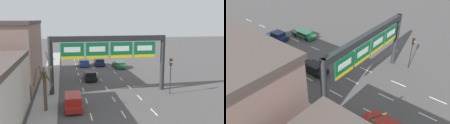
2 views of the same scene
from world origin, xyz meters
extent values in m
cube|color=white|center=(-3.30, 6.00, 0.01)|extent=(0.12, 2.00, 0.01)
cube|color=white|center=(-3.30, 11.00, 0.01)|extent=(0.12, 2.00, 0.01)
cube|color=white|center=(-3.30, 16.00, 0.01)|extent=(0.12, 2.00, 0.01)
cube|color=white|center=(-3.30, 21.00, 0.01)|extent=(0.12, 2.00, 0.01)
cube|color=white|center=(-3.30, 26.00, 0.01)|extent=(0.12, 2.00, 0.01)
cube|color=white|center=(-3.30, 31.00, 0.01)|extent=(0.12, 2.00, 0.01)
cube|color=white|center=(-3.30, 36.00, 0.01)|extent=(0.12, 2.00, 0.01)
cube|color=white|center=(-3.30, 41.00, 0.01)|extent=(0.12, 2.00, 0.01)
cube|color=white|center=(-3.30, 46.00, 0.01)|extent=(0.12, 2.00, 0.01)
cube|color=white|center=(0.00, 6.00, 0.01)|extent=(0.12, 2.00, 0.01)
cube|color=white|center=(0.00, 11.00, 0.01)|extent=(0.12, 2.00, 0.01)
cube|color=white|center=(0.00, 16.00, 0.01)|extent=(0.12, 2.00, 0.01)
cube|color=white|center=(0.00, 21.00, 0.01)|extent=(0.12, 2.00, 0.01)
cube|color=white|center=(0.00, 26.00, 0.01)|extent=(0.12, 2.00, 0.01)
cube|color=white|center=(0.00, 31.00, 0.01)|extent=(0.12, 2.00, 0.01)
cube|color=white|center=(0.00, 36.00, 0.01)|extent=(0.12, 2.00, 0.01)
cube|color=white|center=(0.00, 41.00, 0.01)|extent=(0.12, 2.00, 0.01)
cube|color=white|center=(0.00, 46.00, 0.01)|extent=(0.12, 2.00, 0.01)
cube|color=white|center=(3.30, 6.00, 0.01)|extent=(0.12, 2.00, 0.01)
cube|color=white|center=(3.30, 11.00, 0.01)|extent=(0.12, 2.00, 0.01)
cube|color=white|center=(3.30, 16.00, 0.01)|extent=(0.12, 2.00, 0.01)
cube|color=white|center=(3.30, 21.00, 0.01)|extent=(0.12, 2.00, 0.01)
cube|color=white|center=(3.30, 26.00, 0.01)|extent=(0.12, 2.00, 0.01)
cube|color=white|center=(3.30, 31.00, 0.01)|extent=(0.12, 2.00, 0.01)
cube|color=white|center=(3.30, 36.00, 0.01)|extent=(0.12, 2.00, 0.01)
cube|color=white|center=(3.30, 41.00, 0.01)|extent=(0.12, 2.00, 0.01)
cube|color=white|center=(3.30, 46.00, 0.01)|extent=(0.12, 2.00, 0.01)
cylinder|color=#232628|center=(-7.40, 14.00, 3.75)|extent=(0.60, 0.60, 7.49)
cylinder|color=#232628|center=(7.40, 14.00, 3.75)|extent=(0.60, 0.60, 7.49)
cube|color=#232628|center=(0.00, 14.00, 7.14)|extent=(14.80, 0.60, 0.70)
cube|color=#0C6033|center=(-4.72, 13.66, 5.67)|extent=(2.89, 0.08, 2.05)
cube|color=white|center=(-4.72, 13.62, 5.86)|extent=(2.03, 0.02, 0.65)
cube|color=yellow|center=(-4.72, 13.62, 4.83)|extent=(2.84, 0.02, 0.37)
cube|color=#0C6033|center=(-1.57, 13.66, 5.67)|extent=(2.89, 0.08, 2.05)
cube|color=white|center=(-1.57, 13.62, 5.86)|extent=(2.03, 0.02, 0.65)
cube|color=yellow|center=(-1.57, 13.62, 4.83)|extent=(2.84, 0.02, 0.37)
cube|color=#0C6033|center=(1.57, 13.66, 5.67)|extent=(2.89, 0.08, 2.05)
cube|color=white|center=(1.57, 13.62, 5.86)|extent=(2.03, 0.02, 0.65)
cube|color=yellow|center=(1.57, 13.62, 4.83)|extent=(2.84, 0.02, 0.37)
cube|color=#0C6033|center=(4.72, 13.66, 5.67)|extent=(2.89, 0.08, 2.05)
cube|color=white|center=(4.72, 13.62, 5.86)|extent=(2.03, 0.02, 0.65)
cube|color=yellow|center=(4.72, 13.62, 4.83)|extent=(2.84, 0.02, 0.37)
cube|color=black|center=(-1.71, 21.30, 0.55)|extent=(1.79, 4.11, 0.70)
cube|color=black|center=(-1.71, 21.05, 1.15)|extent=(1.64, 2.14, 0.50)
cube|color=black|center=(-1.71, 21.05, 1.15)|extent=(1.68, 1.97, 0.36)
cylinder|color=black|center=(-2.52, 22.54, 0.33)|extent=(0.22, 0.66, 0.66)
cylinder|color=black|center=(-0.91, 22.54, 0.33)|extent=(0.22, 0.66, 0.66)
cylinder|color=black|center=(-2.52, 20.07, 0.33)|extent=(0.22, 0.66, 0.66)
cylinder|color=black|center=(-0.91, 20.07, 0.33)|extent=(0.22, 0.66, 0.66)
cube|color=#235B38|center=(5.15, 30.56, 0.48)|extent=(1.93, 4.74, 0.56)
cube|color=#235B38|center=(5.15, 30.28, 0.99)|extent=(1.77, 2.46, 0.46)
cube|color=black|center=(5.15, 30.28, 0.99)|extent=(1.81, 2.27, 0.33)
cylinder|color=black|center=(4.27, 31.98, 0.33)|extent=(0.22, 0.66, 0.66)
cylinder|color=black|center=(6.02, 31.98, 0.33)|extent=(0.22, 0.66, 0.66)
cylinder|color=black|center=(4.27, 29.14, 0.33)|extent=(0.22, 0.66, 0.66)
cylinder|color=black|center=(6.02, 29.14, 0.33)|extent=(0.22, 0.66, 0.66)
cube|color=#19234C|center=(1.54, 33.65, 0.53)|extent=(1.86, 4.22, 0.66)
cube|color=#19234C|center=(1.54, 33.40, 1.15)|extent=(1.71, 2.20, 0.60)
cube|color=black|center=(1.54, 33.40, 1.15)|extent=(1.75, 2.02, 0.43)
cylinder|color=black|center=(0.70, 34.92, 0.33)|extent=(0.22, 0.66, 0.66)
cylinder|color=black|center=(2.38, 34.92, 0.33)|extent=(0.22, 0.66, 0.66)
cylinder|color=black|center=(0.70, 32.39, 0.33)|extent=(0.22, 0.66, 0.66)
cylinder|color=black|center=(2.38, 32.39, 0.33)|extent=(0.22, 0.66, 0.66)
cube|color=navy|center=(-1.64, 33.82, 0.54)|extent=(1.92, 4.51, 0.68)
cube|color=navy|center=(-1.64, 33.55, 1.09)|extent=(1.77, 2.35, 0.44)
cube|color=black|center=(-1.64, 33.55, 1.09)|extent=(1.81, 2.16, 0.32)
cylinder|color=black|center=(-2.51, 35.17, 0.33)|extent=(0.22, 0.66, 0.66)
cylinder|color=black|center=(-0.77, 35.17, 0.33)|extent=(0.22, 0.66, 0.66)
cylinder|color=black|center=(-2.51, 32.46, 0.33)|extent=(0.22, 0.66, 0.66)
cylinder|color=black|center=(-0.77, 32.46, 0.33)|extent=(0.22, 0.66, 0.66)
cube|color=maroon|center=(-4.97, 8.70, 0.50)|extent=(1.82, 4.57, 0.60)
cube|color=maroon|center=(-4.97, 8.65, 1.19)|extent=(1.68, 3.20, 0.79)
cube|color=black|center=(-4.97, 8.65, 1.19)|extent=(1.71, 2.95, 0.57)
cylinder|color=black|center=(-5.79, 10.07, 0.33)|extent=(0.22, 0.66, 0.66)
cylinder|color=black|center=(-4.15, 10.07, 0.33)|extent=(0.22, 0.66, 0.66)
cylinder|color=black|center=(-5.79, 7.32, 0.33)|extent=(0.22, 0.66, 0.66)
cylinder|color=black|center=(-4.15, 7.32, 0.33)|extent=(0.22, 0.66, 0.66)
cylinder|color=black|center=(7.55, 11.61, 1.89)|extent=(0.12, 0.12, 3.78)
cube|color=black|center=(7.55, 11.61, 4.23)|extent=(0.30, 0.24, 0.90)
sphere|color=#3D0E0C|center=(7.55, 11.48, 4.53)|extent=(0.20, 0.20, 0.20)
sphere|color=gold|center=(7.55, 11.48, 4.23)|extent=(0.20, 0.20, 0.20)
sphere|color=#0E3515|center=(7.55, 11.48, 3.93)|extent=(0.20, 0.20, 0.20)
cylinder|color=brown|center=(-8.48, 29.05, 1.94)|extent=(0.25, 0.25, 3.57)
cylinder|color=brown|center=(-7.99, 28.72, 4.00)|extent=(0.82, 1.11, 1.37)
cylinder|color=brown|center=(-7.93, 28.61, 3.07)|extent=(1.02, 1.24, 1.93)
cylinder|color=brown|center=(-8.80, 28.87, 3.05)|extent=(0.52, 0.78, 1.44)
cylinder|color=brown|center=(-7.81, 8.33, 2.24)|extent=(0.35, 0.35, 4.18)
cylinder|color=brown|center=(-7.42, 7.88, 3.69)|extent=(1.10, 1.00, 1.87)
cylinder|color=brown|center=(-8.73, 8.42, 3.80)|extent=(0.35, 1.94, 1.55)
cylinder|color=brown|center=(-7.12, 8.39, 4.18)|extent=(0.29, 1.51, 1.57)
cylinder|color=brown|center=(-8.12, 8.12, 4.23)|extent=(0.64, 0.83, 1.44)
camera|label=1|loc=(-5.85, -17.50, 9.60)|focal=40.00mm
camera|label=2|loc=(-18.89, 2.83, 17.24)|focal=35.00mm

